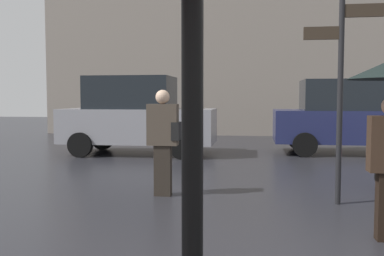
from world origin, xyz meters
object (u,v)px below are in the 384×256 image
Objects in this scene: parked_car_left at (351,117)px; parked_car_right at (137,116)px; pedestrian_with_bag at (164,136)px; street_signpost at (341,78)px.

parked_car_left is 5.86m from parked_car_right.
parked_car_left is (4.01, 5.73, 0.07)m from pedestrian_with_bag.
parked_car_right is at bearing 131.23° from street_signpost.
parked_car_right is 6.68m from street_signpost.
parked_car_left is 6.13m from street_signpost.
parked_car_left is at bearing -88.22° from pedestrian_with_bag.
pedestrian_with_bag is at bearing 176.18° from street_signpost.
parked_car_left is at bearing 76.54° from street_signpost.
pedestrian_with_bag is at bearing -60.23° from parked_car_right.
street_signpost reaches higher than pedestrian_with_bag.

